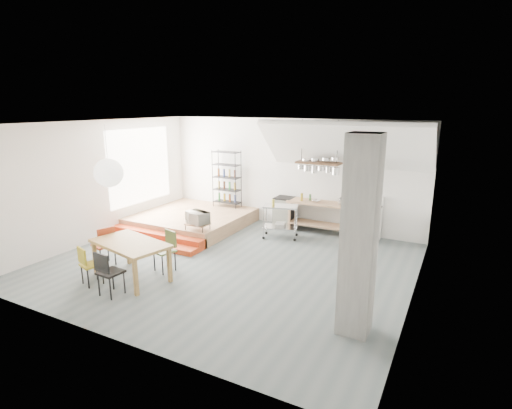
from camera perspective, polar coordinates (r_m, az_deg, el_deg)
The scene contains 26 objects.
floor at distance 9.42m, azimuth -3.91°, elevation -8.34°, with size 8.00×8.00×0.00m, color slate.
wall_back at distance 11.99m, azimuth 4.73°, elevation 4.51°, with size 8.00×0.04×3.20m, color silver.
wall_left at distance 11.51m, azimuth -21.33°, elevation 3.18°, with size 0.04×7.00×3.20m, color silver.
wall_right at distance 7.69m, azimuth 22.24°, elevation -1.98°, with size 0.04×7.00×3.20m, color silver.
ceiling at distance 8.72m, azimuth -4.27°, elevation 11.50°, with size 8.00×7.00×0.02m, color white.
slope_ceiling at distance 10.72m, azimuth 12.53°, elevation 8.21°, with size 4.40×1.80×0.15m, color white.
window_pane at distance 12.48m, azimuth -16.20°, elevation 5.30°, with size 0.02×2.50×2.20m, color white.
platform at distance 12.25m, azimuth -9.04°, elevation -2.14°, with size 3.00×3.00×0.40m, color #996F4C.
step_lower at distance 10.87m, azimuth -15.15°, elevation -5.32°, with size 3.00×0.35×0.13m, color #C13B16.
step_upper at distance 11.09m, azimuth -13.95°, elevation -4.49°, with size 3.00×0.35×0.27m, color #C13B16.
concrete_column at distance 6.36m, azimuth 14.55°, elevation -4.61°, with size 0.50×0.50×3.20m, color slate.
kitchen_counter at distance 11.50m, azimuth 8.99°, elevation -1.01°, with size 1.80×0.60×0.91m.
stove at distance 11.20m, azimuth 15.77°, elevation -2.56°, with size 0.60×0.60×1.18m.
pot_rack at distance 11.01m, azimuth 9.02°, elevation 5.50°, with size 1.20×0.50×1.43m.
wire_shelving at distance 12.69m, azimuth -4.19°, elevation 3.79°, with size 0.88×0.38×1.80m.
microwave_shelf at distance 10.56m, azimuth -8.33°, elevation -2.80°, with size 0.60×0.40×0.16m.
paper_lantern at distance 8.92m, azimuth -20.30°, elevation 4.26°, with size 0.60×0.60×0.60m, color white.
dining_table at distance 8.77m, azimuth -17.52°, elevation -5.69°, with size 1.87×1.31×0.81m.
chair_mustard at distance 8.83m, azimuth -22.90°, elevation -7.63°, with size 0.47×0.47×0.82m.
chair_black at distance 8.17m, azimuth -20.51°, elevation -8.76°, with size 0.44×0.44×0.90m.
chair_olive at distance 9.06m, azimuth -12.61°, elevation -5.95°, with size 0.51×0.51×0.90m.
chair_red at distance 9.68m, azimuth -20.78°, elevation -5.12°, with size 0.53×0.53×0.93m.
rolling_cart at distance 10.95m, azimuth 3.51°, elevation -1.80°, with size 1.03×0.75×0.92m.
mini_fridge at distance 11.97m, azimuth 4.06°, elevation -1.10°, with size 0.54×0.54×0.92m, color black.
microwave at distance 10.51m, azimuth -8.37°, elevation -1.85°, with size 0.59×0.40×0.32m, color beige.
bowl at distance 11.41m, azimuth 8.57°, elevation 0.50°, with size 0.24×0.24×0.06m, color silver.
Camera 1 is at (4.59, -7.40, 3.59)m, focal length 28.00 mm.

